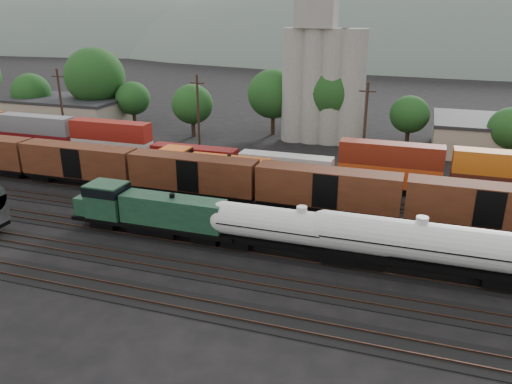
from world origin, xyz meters
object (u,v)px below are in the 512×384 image
(green_locomotive, at_px, (145,210))
(tank_car_a, at_px, (301,230))
(grain_silo, at_px, (322,73))
(orange_locomotive, at_px, (208,167))

(green_locomotive, distance_m, tank_car_a, 15.38)
(tank_car_a, height_order, grain_silo, grain_silo)
(tank_car_a, xyz_separation_m, grain_silo, (-6.72, 41.00, 8.55))
(orange_locomotive, distance_m, grain_silo, 28.81)
(orange_locomotive, bearing_deg, grain_silo, 71.48)
(grain_silo, bearing_deg, green_locomotive, -101.93)
(orange_locomotive, xyz_separation_m, grain_silo, (8.71, 26.00, 8.83))
(tank_car_a, xyz_separation_m, orange_locomotive, (-15.43, 15.00, -0.28))
(green_locomotive, relative_size, grain_silo, 0.59)
(tank_car_a, distance_m, grain_silo, 42.42)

